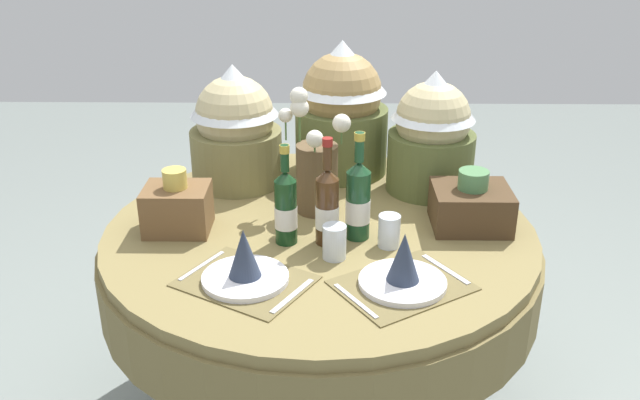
{
  "coord_description": "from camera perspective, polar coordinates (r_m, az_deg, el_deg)",
  "views": [
    {
      "loc": [
        0.03,
        -1.97,
        1.73
      ],
      "look_at": [
        0.0,
        0.03,
        0.83
      ],
      "focal_mm": 38.6,
      "sensor_mm": 36.0,
      "label": 1
    }
  ],
  "objects": [
    {
      "name": "dining_table",
      "position": [
        2.27,
        -0.01,
        -5.57
      ],
      "size": [
        1.4,
        1.4,
        0.75
      ],
      "color": "olive",
      "rests_on": "ground"
    },
    {
      "name": "gift_tub_back_right",
      "position": [
        2.43,
        9.3,
        5.83
      ],
      "size": [
        0.31,
        0.31,
        0.43
      ],
      "color": "#566033",
      "rests_on": "dining_table"
    },
    {
      "name": "tumbler_near_left",
      "position": [
        2.08,
        5.75,
        -2.57
      ],
      "size": [
        0.07,
        0.07,
        0.1
      ],
      "primitive_type": "cylinder",
      "color": "silver",
      "rests_on": "dining_table"
    },
    {
      "name": "place_setting_left",
      "position": [
        1.89,
        -6.25,
        -5.53
      ],
      "size": [
        0.42,
        0.4,
        0.16
      ],
      "color": "brown",
      "rests_on": "dining_table"
    },
    {
      "name": "tumbler_mid",
      "position": [
        2.0,
        1.2,
        -3.49
      ],
      "size": [
        0.07,
        0.07,
        0.1
      ],
      "primitive_type": "cylinder",
      "color": "silver",
      "rests_on": "dining_table"
    },
    {
      "name": "woven_basket_side_left",
      "position": [
        2.2,
        -11.75,
        -0.57
      ],
      "size": [
        0.2,
        0.17,
        0.2
      ],
      "color": "brown",
      "rests_on": "dining_table"
    },
    {
      "name": "place_setting_right",
      "position": [
        1.88,
        6.9,
        -5.86
      ],
      "size": [
        0.43,
        0.4,
        0.16
      ],
      "color": "brown",
      "rests_on": "dining_table"
    },
    {
      "name": "wine_bottle_centre",
      "position": [
        2.06,
        0.6,
        -0.48
      ],
      "size": [
        0.07,
        0.07,
        0.34
      ],
      "color": "#422814",
      "rests_on": "dining_table"
    },
    {
      "name": "gift_tub_back_left",
      "position": [
        2.49,
        -7.06,
        6.38
      ],
      "size": [
        0.33,
        0.33,
        0.44
      ],
      "color": "olive",
      "rests_on": "dining_table"
    },
    {
      "name": "wine_bottle_right",
      "position": [
        2.06,
        -2.86,
        -0.57
      ],
      "size": [
        0.07,
        0.07,
        0.31
      ],
      "color": "#143819",
      "rests_on": "dining_table"
    },
    {
      "name": "flower_vase",
      "position": [
        2.26,
        -0.34,
        2.7
      ],
      "size": [
        0.24,
        0.16,
        0.41
      ],
      "color": "brown",
      "rests_on": "dining_table"
    },
    {
      "name": "gift_tub_back_centre",
      "position": [
        2.57,
        1.81,
        7.92
      ],
      "size": [
        0.35,
        0.35,
        0.5
      ],
      "color": "#566033",
      "rests_on": "dining_table"
    },
    {
      "name": "wine_bottle_left",
      "position": [
        2.09,
        3.18,
        0.03
      ],
      "size": [
        0.08,
        0.08,
        0.34
      ],
      "color": "#194223",
      "rests_on": "dining_table"
    },
    {
      "name": "woven_basket_side_right",
      "position": [
        2.23,
        12.4,
        -0.42
      ],
      "size": [
        0.24,
        0.21,
        0.19
      ],
      "color": "#47331E",
      "rests_on": "dining_table"
    }
  ]
}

